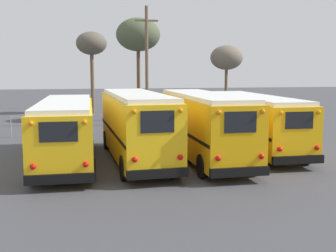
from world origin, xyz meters
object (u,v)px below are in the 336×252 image
(utility_pole, at_px, (147,64))
(bare_tree_1, at_px, (91,45))
(bare_tree_0, at_px, (138,35))
(school_bus_0, at_px, (66,129))
(bare_tree_2, at_px, (227,58))
(school_bus_1, at_px, (136,124))
(school_bus_3, at_px, (253,120))
(school_bus_2, at_px, (203,124))

(utility_pole, xyz_separation_m, bare_tree_1, (-4.20, 10.71, 2.09))
(bare_tree_0, bearing_deg, utility_pole, -86.22)
(school_bus_0, bearing_deg, bare_tree_1, 86.45)
(bare_tree_0, xyz_separation_m, bare_tree_2, (8.97, 2.78, -1.84))
(school_bus_0, xyz_separation_m, bare_tree_0, (5.41, 16.44, 5.79))
(utility_pole, relative_size, bare_tree_2, 1.38)
(bare_tree_2, bearing_deg, school_bus_1, -119.45)
(school_bus_3, height_order, bare_tree_0, bare_tree_0)
(school_bus_0, height_order, bare_tree_2, bare_tree_2)
(school_bus_0, relative_size, utility_pole, 1.11)
(school_bus_0, bearing_deg, utility_pole, 66.07)
(school_bus_2, distance_m, school_bus_3, 3.79)
(school_bus_3, distance_m, bare_tree_2, 18.84)
(school_bus_1, distance_m, utility_pole, 13.61)
(bare_tree_2, bearing_deg, school_bus_0, -126.80)
(utility_pole, relative_size, bare_tree_1, 1.13)
(school_bus_3, distance_m, bare_tree_0, 16.83)
(school_bus_0, distance_m, bare_tree_2, 24.33)
(utility_pole, height_order, bare_tree_1, utility_pole)
(school_bus_1, xyz_separation_m, school_bus_2, (3.35, -0.15, -0.04))
(utility_pole, xyz_separation_m, bare_tree_2, (8.72, 6.48, 0.69))
(school_bus_2, xyz_separation_m, bare_tree_1, (-5.24, 23.92, 5.19))
(utility_pole, bearing_deg, school_bus_3, -69.03)
(school_bus_3, xyz_separation_m, bare_tree_1, (-8.58, 22.14, 5.30))
(bare_tree_1, bearing_deg, bare_tree_2, -18.12)
(school_bus_1, relative_size, bare_tree_1, 1.20)
(school_bus_3, height_order, bare_tree_2, bare_tree_2)
(bare_tree_2, bearing_deg, bare_tree_0, -162.76)
(school_bus_0, distance_m, utility_pole, 14.32)
(school_bus_2, bearing_deg, utility_pole, 94.48)
(school_bus_0, xyz_separation_m, school_bus_1, (3.35, -0.32, 0.19))
(school_bus_0, height_order, utility_pole, utility_pole)
(school_bus_0, height_order, school_bus_3, school_bus_3)
(bare_tree_2, bearing_deg, utility_pole, -143.41)
(school_bus_2, distance_m, utility_pole, 13.61)
(school_bus_2, xyz_separation_m, bare_tree_0, (-1.28, 16.91, 5.64))
(school_bus_1, height_order, utility_pole, utility_pole)
(school_bus_0, relative_size, bare_tree_2, 1.52)
(school_bus_0, xyz_separation_m, bare_tree_2, (14.38, 19.22, 3.95))
(school_bus_0, bearing_deg, school_bus_2, -4.01)
(school_bus_0, distance_m, school_bus_1, 3.37)
(school_bus_0, xyz_separation_m, bare_tree_1, (1.45, 23.45, 5.35))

